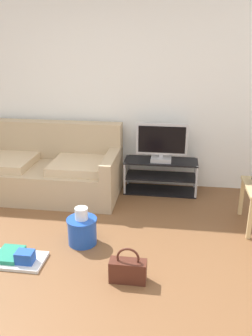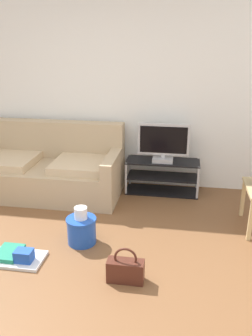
{
  "view_description": "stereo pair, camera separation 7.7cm",
  "coord_description": "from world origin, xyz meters",
  "px_view_note": "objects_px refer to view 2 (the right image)",
  "views": [
    {
      "loc": [
        0.96,
        -2.23,
        1.96
      ],
      "look_at": [
        0.48,
        1.15,
        0.69
      ],
      "focal_mm": 37.86,
      "sensor_mm": 36.0,
      "label": 1
    },
    {
      "loc": [
        1.04,
        -2.22,
        1.96
      ],
      "look_at": [
        0.48,
        1.15,
        0.69
      ],
      "focal_mm": 37.86,
      "sensor_mm": 36.0,
      "label": 2
    }
  ],
  "objects_px": {
    "couch": "(48,169)",
    "floor_tray": "(17,256)",
    "handbag": "(125,270)",
    "cleaning_bucket": "(82,228)",
    "tv_stand": "(162,176)",
    "flat_tv": "(163,143)"
  },
  "relations": [
    {
      "from": "couch",
      "to": "flat_tv",
      "type": "relative_size",
      "value": 2.93
    },
    {
      "from": "couch",
      "to": "floor_tray",
      "type": "bearing_deg",
      "value": -80.36
    },
    {
      "from": "floor_tray",
      "to": "cleaning_bucket",
      "type": "bearing_deg",
      "value": 37.45
    },
    {
      "from": "couch",
      "to": "flat_tv",
      "type": "bearing_deg",
      "value": 7.87
    },
    {
      "from": "flat_tv",
      "to": "handbag",
      "type": "relative_size",
      "value": 2.02
    },
    {
      "from": "tv_stand",
      "to": "flat_tv",
      "type": "relative_size",
      "value": 1.45
    },
    {
      "from": "handbag",
      "to": "cleaning_bucket",
      "type": "xyz_separation_m",
      "value": [
        -0.53,
        0.52,
        0.05
      ]
    },
    {
      "from": "cleaning_bucket",
      "to": "couch",
      "type": "bearing_deg",
      "value": 124.02
    },
    {
      "from": "couch",
      "to": "tv_stand",
      "type": "distance_m",
      "value": 1.51
    },
    {
      "from": "tv_stand",
      "to": "floor_tray",
      "type": "xyz_separation_m",
      "value": [
        -1.23,
        -1.78,
        -0.18
      ]
    },
    {
      "from": "couch",
      "to": "flat_tv",
      "type": "xyz_separation_m",
      "value": [
        1.49,
        0.21,
        0.37
      ]
    },
    {
      "from": "flat_tv",
      "to": "cleaning_bucket",
      "type": "height_order",
      "value": "flat_tv"
    },
    {
      "from": "tv_stand",
      "to": "handbag",
      "type": "xyz_separation_m",
      "value": [
        -0.18,
        -1.9,
        -0.11
      ]
    },
    {
      "from": "tv_stand",
      "to": "flat_tv",
      "type": "bearing_deg",
      "value": -90.0
    },
    {
      "from": "flat_tv",
      "to": "handbag",
      "type": "xyz_separation_m",
      "value": [
        -0.18,
        -1.88,
        -0.58
      ]
    },
    {
      "from": "flat_tv",
      "to": "cleaning_bucket",
      "type": "distance_m",
      "value": 1.62
    },
    {
      "from": "flat_tv",
      "to": "cleaning_bucket",
      "type": "bearing_deg",
      "value": -117.55
    },
    {
      "from": "handbag",
      "to": "couch",
      "type": "bearing_deg",
      "value": 128.03
    },
    {
      "from": "handbag",
      "to": "floor_tray",
      "type": "bearing_deg",
      "value": 173.13
    },
    {
      "from": "couch",
      "to": "handbag",
      "type": "relative_size",
      "value": 5.92
    },
    {
      "from": "handbag",
      "to": "tv_stand",
      "type": "bearing_deg",
      "value": 84.65
    },
    {
      "from": "tv_stand",
      "to": "handbag",
      "type": "bearing_deg",
      "value": -95.35
    }
  ]
}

